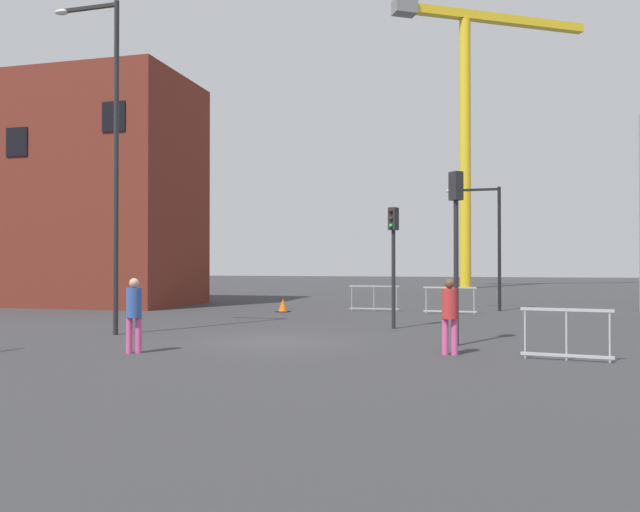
{
  "coord_description": "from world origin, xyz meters",
  "views": [
    {
      "loc": [
        5.23,
        -15.4,
        2.02
      ],
      "look_at": [
        0.0,
        4.99,
        2.26
      ],
      "focal_mm": 35.3,
      "sensor_mm": 36.0,
      "label": 1
    }
  ],
  "objects_px": {
    "pedestrian_walking": "(450,311)",
    "traffic_light_near": "(456,230)",
    "traffic_light_island": "(393,247)",
    "pedestrian_waiting": "(134,310)",
    "construction_crane": "(469,102)",
    "traffic_cone_by_barrier": "(283,306)",
    "streetlamp_tall": "(110,142)",
    "streetlamp_short": "(490,233)"
  },
  "relations": [
    {
      "from": "pedestrian_walking",
      "to": "traffic_light_near",
      "type": "bearing_deg",
      "value": 87.4
    },
    {
      "from": "traffic_light_island",
      "to": "pedestrian_waiting",
      "type": "relative_size",
      "value": 2.23
    },
    {
      "from": "construction_crane",
      "to": "traffic_light_near",
      "type": "height_order",
      "value": "construction_crane"
    },
    {
      "from": "traffic_cone_by_barrier",
      "to": "traffic_light_near",
      "type": "bearing_deg",
      "value": -51.03
    },
    {
      "from": "traffic_cone_by_barrier",
      "to": "pedestrian_walking",
      "type": "bearing_deg",
      "value": -55.82
    },
    {
      "from": "traffic_light_island",
      "to": "traffic_cone_by_barrier",
      "type": "bearing_deg",
      "value": 134.16
    },
    {
      "from": "streetlamp_tall",
      "to": "streetlamp_short",
      "type": "bearing_deg",
      "value": 48.45
    },
    {
      "from": "pedestrian_waiting",
      "to": "traffic_light_island",
      "type": "bearing_deg",
      "value": 53.82
    },
    {
      "from": "traffic_light_island",
      "to": "streetlamp_tall",
      "type": "bearing_deg",
      "value": -154.73
    },
    {
      "from": "streetlamp_tall",
      "to": "traffic_light_near",
      "type": "height_order",
      "value": "streetlamp_tall"
    },
    {
      "from": "construction_crane",
      "to": "traffic_light_near",
      "type": "relative_size",
      "value": 5.34
    },
    {
      "from": "traffic_light_near",
      "to": "pedestrian_walking",
      "type": "height_order",
      "value": "traffic_light_near"
    },
    {
      "from": "streetlamp_tall",
      "to": "pedestrian_waiting",
      "type": "relative_size",
      "value": 5.64
    },
    {
      "from": "traffic_light_near",
      "to": "pedestrian_walking",
      "type": "relative_size",
      "value": 2.55
    },
    {
      "from": "streetlamp_short",
      "to": "traffic_light_island",
      "type": "height_order",
      "value": "streetlamp_short"
    },
    {
      "from": "traffic_light_near",
      "to": "pedestrian_walking",
      "type": "distance_m",
      "value": 2.48
    },
    {
      "from": "construction_crane",
      "to": "traffic_cone_by_barrier",
      "type": "distance_m",
      "value": 32.04
    },
    {
      "from": "streetlamp_short",
      "to": "traffic_cone_by_barrier",
      "type": "height_order",
      "value": "streetlamp_short"
    },
    {
      "from": "traffic_light_island",
      "to": "construction_crane",
      "type": "bearing_deg",
      "value": 86.97
    },
    {
      "from": "traffic_light_near",
      "to": "streetlamp_tall",
      "type": "bearing_deg",
      "value": 179.86
    },
    {
      "from": "traffic_light_island",
      "to": "traffic_cone_by_barrier",
      "type": "height_order",
      "value": "traffic_light_island"
    },
    {
      "from": "streetlamp_short",
      "to": "traffic_light_near",
      "type": "height_order",
      "value": "streetlamp_short"
    },
    {
      "from": "construction_crane",
      "to": "pedestrian_waiting",
      "type": "height_order",
      "value": "construction_crane"
    },
    {
      "from": "streetlamp_tall",
      "to": "streetlamp_short",
      "type": "xyz_separation_m",
      "value": [
        10.6,
        11.96,
        -2.18
      ]
    },
    {
      "from": "streetlamp_tall",
      "to": "traffic_light_island",
      "type": "relative_size",
      "value": 2.53
    },
    {
      "from": "traffic_light_island",
      "to": "pedestrian_walking",
      "type": "bearing_deg",
      "value": -69.54
    },
    {
      "from": "construction_crane",
      "to": "streetlamp_short",
      "type": "bearing_deg",
      "value": -87.08
    },
    {
      "from": "construction_crane",
      "to": "streetlamp_short",
      "type": "xyz_separation_m",
      "value": [
        1.26,
        -24.61,
        -11.82
      ]
    },
    {
      "from": "streetlamp_short",
      "to": "traffic_cone_by_barrier",
      "type": "bearing_deg",
      "value": -160.97
    },
    {
      "from": "traffic_light_near",
      "to": "pedestrian_waiting",
      "type": "distance_m",
      "value": 7.85
    },
    {
      "from": "construction_crane",
      "to": "traffic_light_near",
      "type": "bearing_deg",
      "value": -89.55
    },
    {
      "from": "traffic_light_near",
      "to": "pedestrian_walking",
      "type": "xyz_separation_m",
      "value": [
        -0.07,
        -1.63,
        -1.87
      ]
    },
    {
      "from": "streetlamp_tall",
      "to": "traffic_light_island",
      "type": "xyz_separation_m",
      "value": [
        7.6,
        3.59,
        -2.95
      ]
    },
    {
      "from": "traffic_light_island",
      "to": "traffic_cone_by_barrier",
      "type": "relative_size",
      "value": 6.82
    },
    {
      "from": "streetlamp_tall",
      "to": "pedestrian_walking",
      "type": "bearing_deg",
      "value": -9.82
    },
    {
      "from": "construction_crane",
      "to": "pedestrian_waiting",
      "type": "bearing_deg",
      "value": -99.53
    },
    {
      "from": "streetlamp_short",
      "to": "traffic_light_near",
      "type": "distance_m",
      "value": 12.03
    },
    {
      "from": "streetlamp_tall",
      "to": "pedestrian_waiting",
      "type": "distance_m",
      "value": 6.11
    },
    {
      "from": "construction_crane",
      "to": "pedestrian_walking",
      "type": "bearing_deg",
      "value": -89.68
    },
    {
      "from": "streetlamp_tall",
      "to": "streetlamp_short",
      "type": "relative_size",
      "value": 1.8
    },
    {
      "from": "pedestrian_walking",
      "to": "traffic_light_island",
      "type": "bearing_deg",
      "value": 110.46
    },
    {
      "from": "traffic_cone_by_barrier",
      "to": "streetlamp_tall",
      "type": "bearing_deg",
      "value": -103.98
    }
  ]
}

